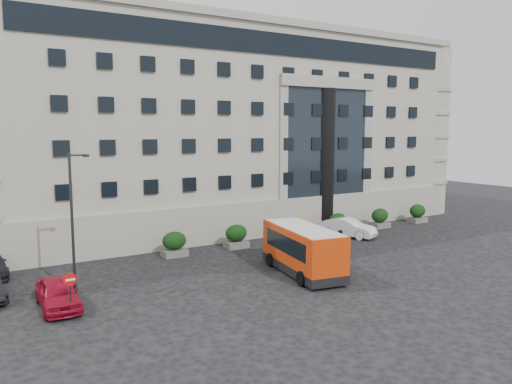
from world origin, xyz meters
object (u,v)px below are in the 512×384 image
(minibus, at_px, (303,248))
(white_taxi, at_px, (348,228))
(hedge_f, at_px, (417,213))
(parked_car_a, at_px, (58,293))
(hedge_d, at_px, (338,223))
(no_entry_sign, at_px, (70,286))
(hedge_a, at_px, (174,244))
(pedestrian_c, at_px, (327,246))
(street_lamp, at_px, (73,217))
(red_truck, at_px, (35,231))
(hedge_b, at_px, (236,236))
(hedge_c, at_px, (290,229))
(pedestrian_a, at_px, (337,245))
(pedestrian_b, at_px, (340,243))
(hedge_e, at_px, (380,218))
(bus_stop_sign, at_px, (302,226))

(minibus, distance_m, white_taxi, 12.22)
(hedge_f, xyz_separation_m, parked_car_a, (-35.28, -6.88, -0.14))
(hedge_d, relative_size, no_entry_sign, 0.79)
(hedge_a, distance_m, no_entry_sign, 12.64)
(white_taxi, relative_size, pedestrian_c, 2.95)
(parked_car_a, xyz_separation_m, pedestrian_c, (18.58, 0.78, 0.04))
(street_lamp, bearing_deg, red_truck, 91.49)
(hedge_b, height_order, hedge_c, same)
(white_taxi, bearing_deg, pedestrian_a, -162.34)
(pedestrian_a, bearing_deg, street_lamp, -2.56)
(hedge_d, relative_size, white_taxi, 0.37)
(hedge_a, relative_size, white_taxi, 0.37)
(hedge_b, relative_size, hedge_c, 1.00)
(hedge_c, bearing_deg, pedestrian_b, -88.37)
(hedge_d, distance_m, pedestrian_b, 7.87)
(parked_car_a, bearing_deg, pedestrian_a, 2.65)
(parked_car_a, distance_m, pedestrian_b, 19.87)
(hedge_f, height_order, no_entry_sign, no_entry_sign)
(street_lamp, bearing_deg, pedestrian_c, -4.33)
(minibus, bearing_deg, hedge_c, 69.13)
(hedge_b, xyz_separation_m, pedestrian_c, (4.10, -6.11, -0.10))
(hedge_e, height_order, no_entry_sign, no_entry_sign)
(white_taxi, xyz_separation_m, pedestrian_c, (-6.11, -4.59, 0.02))
(pedestrian_c, bearing_deg, pedestrian_a, 168.56)
(pedestrian_b, bearing_deg, hedge_e, -132.38)
(pedestrian_b, bearing_deg, white_taxi, -119.85)
(minibus, bearing_deg, hedge_f, 32.06)
(pedestrian_c, bearing_deg, red_truck, -36.59)
(no_entry_sign, bearing_deg, pedestrian_a, 7.53)
(no_entry_sign, relative_size, pedestrian_b, 1.22)
(hedge_c, bearing_deg, street_lamp, -165.33)
(hedge_f, relative_size, street_lamp, 0.23)
(hedge_c, bearing_deg, hedge_a, 180.00)
(hedge_e, xyz_separation_m, pedestrian_c, (-11.50, -6.11, -0.10))
(hedge_a, relative_size, hedge_d, 1.00)
(hedge_d, bearing_deg, no_entry_sign, -160.24)
(hedge_b, relative_size, no_entry_sign, 0.79)
(hedge_d, bearing_deg, hedge_a, 180.00)
(bus_stop_sign, bearing_deg, hedge_a, 163.58)
(hedge_b, distance_m, parked_car_a, 16.03)
(hedge_a, distance_m, pedestrian_b, 12.18)
(no_entry_sign, xyz_separation_m, white_taxi, (24.42, 7.33, -0.84))
(hedge_e, xyz_separation_m, street_lamp, (-28.74, -4.80, 3.44))
(pedestrian_c, bearing_deg, hedge_b, -52.84)
(hedge_c, xyz_separation_m, pedestrian_a, (-0.30, -6.31, -0.04))
(bus_stop_sign, bearing_deg, hedge_b, 146.93)
(parked_car_a, bearing_deg, minibus, -5.11)
(pedestrian_a, distance_m, pedestrian_b, 0.55)
(street_lamp, xyz_separation_m, pedestrian_c, (17.24, -1.31, -3.54))
(no_entry_sign, bearing_deg, hedge_d, 19.76)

